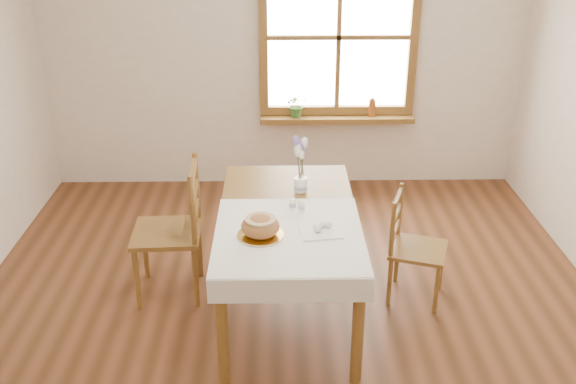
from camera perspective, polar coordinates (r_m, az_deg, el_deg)
name	(u,v)px	position (r m, az deg, el deg)	size (l,w,h in m)	color
ground	(289,334)	(4.34, 0.07, -12.55)	(5.00, 5.00, 0.00)	brown
room_walls	(289,82)	(3.56, 0.08, 9.76)	(4.60, 5.10, 2.65)	white
window	(339,37)	(6.05, 4.52, 13.56)	(1.46, 0.08, 1.46)	brown
window_sill	(337,119)	(6.18, 4.34, 6.52)	(1.46, 0.20, 0.05)	brown
dining_table	(288,224)	(4.23, 0.00, -2.89)	(0.90, 1.60, 0.75)	brown
table_linen	(289,235)	(3.92, 0.07, -3.80)	(0.91, 0.99, 0.01)	white
chair_left	(167,231)	(4.57, -10.74, -3.40)	(0.47, 0.49, 1.00)	brown
chair_right	(418,248)	(4.57, 11.52, -4.90)	(0.37, 0.39, 0.80)	brown
bread_plate	(261,235)	(3.89, -2.45, -3.85)	(0.27, 0.27, 0.01)	white
bread_loaf	(260,225)	(3.86, -2.47, -2.92)	(0.23, 0.23, 0.13)	#A8693B
egg_napkin	(320,232)	(3.93, 2.88, -3.53)	(0.25, 0.21, 0.01)	white
eggs	(320,228)	(3.92, 2.89, -3.19)	(0.19, 0.17, 0.04)	white
salt_shaker	(302,206)	(4.16, 1.21, -1.27)	(0.04, 0.04, 0.08)	white
pepper_shaker	(293,204)	(4.19, 0.41, -1.07)	(0.04, 0.04, 0.08)	white
flower_vase	(301,186)	(4.46, 1.14, 0.58)	(0.09, 0.09, 0.10)	white
lavender_bouquet	(301,159)	(4.38, 1.16, 2.97)	(0.16, 0.16, 0.30)	#6F5BA2
potted_plant	(297,108)	(6.12, 0.79, 7.51)	(0.20, 0.22, 0.17)	#3A6C2B
amber_bottle	(372,107)	(6.18, 7.48, 7.51)	(0.06, 0.06, 0.18)	#9E551D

